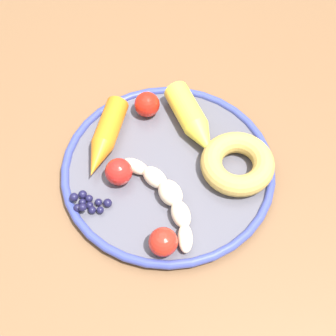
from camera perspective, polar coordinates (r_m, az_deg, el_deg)
The scene contains 11 objects.
ground_plane at distance 1.45m, azimuth -0.73°, elevation -15.23°, with size 6.00×6.00×0.00m, color #34413B.
dining_table at distance 0.83m, azimuth -1.24°, elevation -0.62°, with size 1.07×0.93×0.77m.
plate at distance 0.71m, azimuth 0.00°, elevation -0.13°, with size 0.30×0.30×0.02m.
banana at distance 0.67m, azimuth -0.20°, elevation -3.22°, with size 0.09×0.16×0.03m.
carrot_orange at distance 0.73m, azimuth -7.20°, elevation 3.46°, with size 0.14×0.08×0.03m.
carrot_yellow at distance 0.74m, azimuth 2.85°, elevation 5.42°, with size 0.10×0.13×0.04m.
donut at distance 0.70m, azimuth 7.93°, elevation 0.50°, with size 0.10×0.10×0.03m, color tan.
blueberry_pile at distance 0.68m, azimuth -9.06°, elevation -3.97°, with size 0.04×0.05×0.02m.
tomato_near at distance 0.76m, azimuth -2.41°, elevation 7.27°, with size 0.04×0.04×0.04m, color red.
tomato_mid at distance 0.63m, azimuth -0.56°, elevation -8.44°, with size 0.04×0.04×0.04m, color red.
tomato_far at distance 0.69m, azimuth -5.56°, elevation -0.49°, with size 0.04×0.04×0.04m, color red.
Camera 1 is at (0.36, 0.26, 1.38)m, focal length 53.37 mm.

